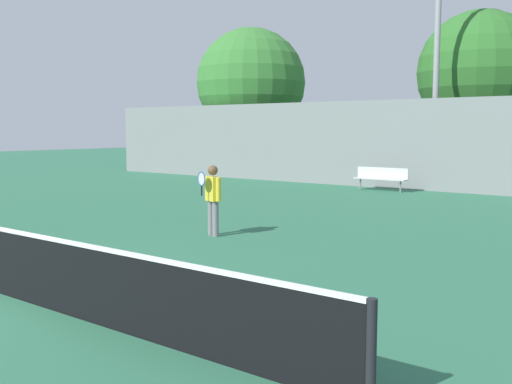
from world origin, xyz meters
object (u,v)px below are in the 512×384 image
light_pole_far_right (438,23)px  tree_green_tall (251,83)px  tree_green_broad (480,73)px  tennis_player (213,196)px  bench_courtside_far (381,176)px

light_pole_far_right → tree_green_tall: light_pole_far_right is taller
tree_green_tall → tree_green_broad: (10.93, 2.02, 0.04)m
tree_green_tall → tree_green_broad: 11.12m
tennis_player → bench_courtside_far: size_ratio=0.75×
tennis_player → tree_green_tall: tree_green_tall is taller
light_pole_far_right → tree_green_broad: light_pole_far_right is taller
bench_courtside_far → light_pole_far_right: 6.26m
bench_courtside_far → tree_green_broad: size_ratio=0.28×
tree_green_tall → tree_green_broad: size_ratio=1.01×
tennis_player → tree_green_broad: (0.28, 16.84, 3.84)m
tennis_player → tree_green_broad: size_ratio=0.21×
bench_courtside_far → tree_green_broad: (1.63, 5.89, 4.16)m
bench_courtside_far → tree_green_tall: tree_green_tall is taller
tennis_player → light_pole_far_right: size_ratio=0.14×
light_pole_far_right → tree_green_tall: size_ratio=1.43×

